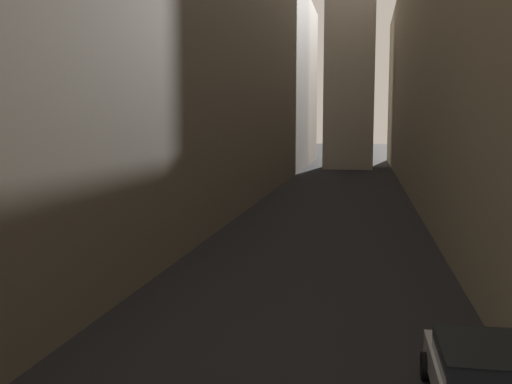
{
  "coord_description": "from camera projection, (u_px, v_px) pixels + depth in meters",
  "views": [
    {
      "loc": [
        2.07,
        10.12,
        5.67
      ],
      "look_at": [
        0.0,
        21.31,
        4.34
      ],
      "focal_mm": 41.23,
      "sensor_mm": 36.0,
      "label": 1
    }
  ],
  "objects": [
    {
      "name": "building_block_left",
      "position": [
        168.0,
        44.0,
        40.76
      ],
      "size": [
        12.05,
        108.0,
        22.42
      ],
      "primitive_type": "cube",
      "color": "#756B5B",
      "rests_on": "ground"
    },
    {
      "name": "building_block_right",
      "position": [
        506.0,
        50.0,
        36.86
      ],
      "size": [
        10.3,
        108.0,
        20.6
      ],
      "primitive_type": "cube",
      "color": "gray",
      "rests_on": "ground"
    },
    {
      "name": "ground_plane",
      "position": [
        331.0,
        212.0,
        38.02
      ],
      "size": [
        264.0,
        264.0,
        0.0
      ],
      "primitive_type": "plane",
      "color": "black"
    },
    {
      "name": "parked_car_right_far",
      "position": [
        481.0,
        378.0,
        11.44
      ],
      "size": [
        1.98,
        4.34,
        1.39
      ],
      "rotation": [
        0.0,
        0.0,
        1.57
      ],
      "color": "#B7B7BC",
      "rests_on": "ground"
    }
  ]
}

